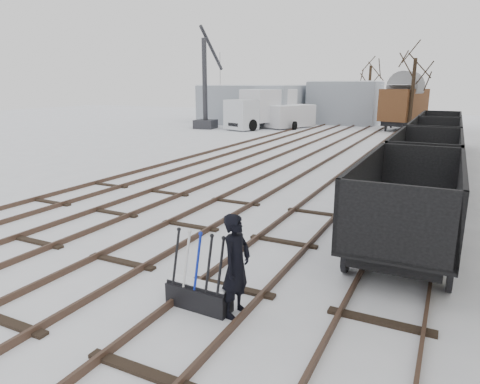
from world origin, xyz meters
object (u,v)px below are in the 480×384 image
object	(u,v)px
worker	(236,266)
box_van_wagon	(404,104)
lorry	(263,108)
freight_wagon_a	(407,218)
panel_van	(290,116)
crane	(206,102)
ground_frame	(199,294)

from	to	relation	value
worker	box_van_wagon	world-z (taller)	box_van_wagon
lorry	freight_wagon_a	bearing A→B (deg)	-41.64
freight_wagon_a	lorry	xyz separation A→B (m)	(-15.91, 27.46, 0.99)
freight_wagon_a	panel_van	bearing A→B (deg)	115.18
box_van_wagon	lorry	size ratio (longest dim) A/B	0.71
worker	lorry	distance (m)	34.81
freight_wagon_a	crane	distance (m)	32.43
panel_van	crane	distance (m)	8.25
box_van_wagon	worker	bearing A→B (deg)	-72.84
box_van_wagon	crane	distance (m)	18.42
freight_wagon_a	box_van_wagon	world-z (taller)	box_van_wagon
worker	freight_wagon_a	size ratio (longest dim) A/B	0.33
ground_frame	box_van_wagon	xyz separation A→B (m)	(-0.31, 36.33, 2.13)
box_van_wagon	crane	size ratio (longest dim) A/B	0.64
worker	lorry	world-z (taller)	lorry
box_van_wagon	lorry	xyz separation A→B (m)	(-12.38, -4.13, -0.52)
freight_wagon_a	box_van_wagon	size ratio (longest dim) A/B	0.97
worker	crane	size ratio (longest dim) A/B	0.21
panel_van	crane	world-z (taller)	crane
ground_frame	panel_van	size ratio (longest dim) A/B	0.27
worker	crane	distance (m)	34.75
freight_wagon_a	box_van_wagon	xyz separation A→B (m)	(-3.53, 31.59, 1.50)
ground_frame	freight_wagon_a	bearing A→B (deg)	57.95
worker	box_van_wagon	xyz separation A→B (m)	(-1.06, 36.23, 1.44)
freight_wagon_a	lorry	bearing A→B (deg)	120.09
lorry	worker	bearing A→B (deg)	-49.01
ground_frame	crane	bearing A→B (deg)	122.69
ground_frame	lorry	distance (m)	34.65
lorry	crane	bearing A→B (deg)	-133.71
freight_wagon_a	crane	xyz separation A→B (m)	(-20.69, 24.92, 1.56)
crane	panel_van	bearing A→B (deg)	21.04
panel_van	freight_wagon_a	bearing A→B (deg)	-40.95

